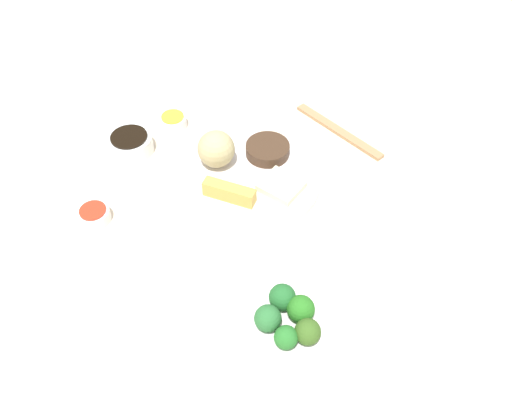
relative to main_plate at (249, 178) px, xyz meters
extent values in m
cube|color=beige|center=(-0.04, 0.00, -0.02)|extent=(2.20, 2.20, 0.02)
cylinder|color=white|center=(0.00, 0.00, 0.00)|extent=(0.28, 0.28, 0.02)
sphere|color=tan|center=(-0.04, 0.06, 0.05)|extent=(0.07, 0.07, 0.07)
cube|color=gold|center=(-0.06, -0.04, 0.02)|extent=(0.09, 0.09, 0.03)
cube|color=beige|center=(0.04, -0.06, 0.02)|extent=(0.10, 0.10, 0.01)
cylinder|color=#402B1C|center=(0.06, 0.04, 0.02)|extent=(0.09, 0.09, 0.02)
cylinder|color=white|center=(-0.09, -0.32, 0.00)|extent=(0.19, 0.19, 0.01)
sphere|color=#2C6D34|center=(-0.12, -0.31, 0.03)|extent=(0.04, 0.04, 0.04)
sphere|color=#297420|center=(-0.07, -0.32, 0.03)|extent=(0.04, 0.04, 0.04)
sphere|color=#28712A|center=(-0.11, -0.35, 0.02)|extent=(0.04, 0.04, 0.04)
sphere|color=#3A5F20|center=(-0.08, -0.36, 0.03)|extent=(0.04, 0.04, 0.04)
sphere|color=#23642C|center=(-0.08, -0.29, 0.03)|extent=(0.04, 0.04, 0.04)
cylinder|color=white|center=(-0.18, 0.19, 0.01)|extent=(0.09, 0.09, 0.04)
cylinder|color=black|center=(-0.18, 0.19, 0.03)|extent=(0.08, 0.08, 0.00)
cylinder|color=white|center=(-0.07, 0.23, 0.00)|extent=(0.06, 0.06, 0.02)
cylinder|color=yellow|center=(-0.07, 0.23, 0.02)|extent=(0.05, 0.05, 0.00)
cylinder|color=white|center=(-0.30, 0.04, 0.00)|extent=(0.06, 0.06, 0.02)
cylinder|color=red|center=(-0.30, 0.04, 0.02)|extent=(0.05, 0.05, 0.00)
cube|color=#AC8055|center=(0.24, 0.04, 0.00)|extent=(0.08, 0.23, 0.01)
camera|label=1|loc=(-0.33, -0.68, 0.75)|focal=37.60mm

